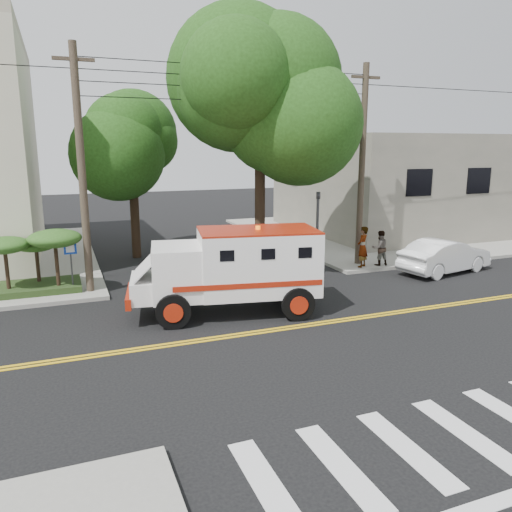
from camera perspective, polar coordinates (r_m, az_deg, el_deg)
name	(u,v)px	position (r m, az deg, el deg)	size (l,w,h in m)	color
ground	(293,327)	(15.61, 4.26, -8.13)	(100.00, 100.00, 0.00)	black
sidewalk_ne	(390,231)	(33.69, 15.11, 2.74)	(17.00, 17.00, 0.15)	gray
building_right	(407,183)	(34.65, 16.92, 8.01)	(14.00, 12.00, 6.00)	slate
utility_pole_left	(82,174)	(19.19, -19.27, 8.83)	(0.28, 0.28, 9.00)	#382D23
utility_pole_right	(362,169)	(23.17, 11.99, 9.73)	(0.28, 0.28, 9.00)	#382D23
tree_main	(273,103)	(21.15, 1.93, 17.08)	(6.08, 5.70, 9.85)	black
tree_left	(138,141)	(25.21, -13.29, 12.66)	(4.48, 4.20, 7.70)	black
tree_right	(313,137)	(32.70, 6.52, 13.40)	(4.80, 4.50, 8.20)	black
traffic_signal	(317,224)	(21.59, 7.03, 3.66)	(0.15, 0.18, 3.60)	#3F3F42
accessibility_sign	(71,259)	(19.75, -20.39, -0.38)	(0.45, 0.10, 2.02)	#3F3F42
palm_planter	(35,252)	(20.16, -23.98, 0.39)	(3.52, 2.63, 2.36)	#1E3314
armored_truck	(234,266)	(16.45, -2.52, -1.19)	(6.50, 3.40, 2.82)	white
parked_sedan	(445,256)	(23.53, 20.77, 0.01)	(1.59, 4.55, 1.50)	white
pedestrian_a	(363,247)	(22.86, 12.08, 1.03)	(0.67, 0.44, 1.84)	gray
pedestrian_b	(380,248)	(23.41, 13.96, 0.90)	(0.78, 0.61, 1.60)	gray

